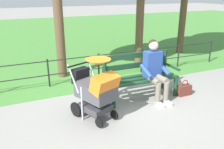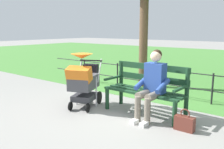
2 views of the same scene
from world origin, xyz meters
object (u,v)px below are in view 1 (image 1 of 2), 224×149
(person_on_bench, at_px, (155,69))
(handbag, at_px, (184,90))
(park_bench, at_px, (139,74))
(stroller, at_px, (96,88))

(person_on_bench, height_order, handbag, person_on_bench)
(park_bench, height_order, person_on_bench, person_on_bench)
(person_on_bench, distance_m, stroller, 1.48)
(park_bench, relative_size, person_on_bench, 1.26)
(stroller, bearing_deg, handbag, -176.31)
(stroller, bearing_deg, park_bench, -156.42)
(person_on_bench, distance_m, handbag, 0.91)
(park_bench, height_order, handbag, park_bench)
(person_on_bench, xyz_separation_m, handbag, (-0.71, 0.16, -0.55))
(stroller, relative_size, handbag, 3.11)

